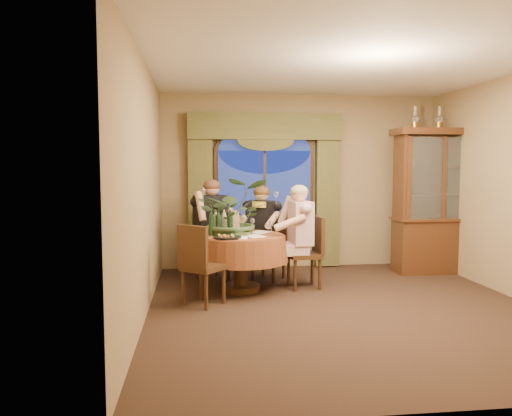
{
  "coord_description": "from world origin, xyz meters",
  "views": [
    {
      "loc": [
        -1.68,
        -5.54,
        1.63
      ],
      "look_at": [
        -0.92,
        0.94,
        1.1
      ],
      "focal_mm": 35.0,
      "sensor_mm": 36.0,
      "label": 1
    }
  ],
  "objects": [
    {
      "name": "stoneware_vase",
      "position": [
        -1.2,
        1.04,
        0.9
      ],
      "size": [
        0.16,
        0.16,
        0.31
      ],
      "primitive_type": null,
      "color": "#A37F66",
      "rests_on": "dining_table"
    },
    {
      "name": "window",
      "position": [
        -0.6,
        2.43,
        1.3
      ],
      "size": [
        1.62,
        0.1,
        1.32
      ],
      "primitive_type": null,
      "color": "navy",
      "rests_on": "wall_back"
    },
    {
      "name": "wine_bottle_5",
      "position": [
        -1.34,
        1.07,
        0.92
      ],
      "size": [
        0.07,
        0.07,
        0.33
      ],
      "primitive_type": "cylinder",
      "color": "black",
      "rests_on": "dining_table"
    },
    {
      "name": "chair_front_left",
      "position": [
        -1.62,
        0.32,
        0.48
      ],
      "size": [
        0.59,
        0.59,
        0.96
      ],
      "primitive_type": "cube",
      "rotation": [
        0.0,
        0.0,
        -0.68
      ],
      "color": "black",
      "rests_on": "floor"
    },
    {
      "name": "swag_valance",
      "position": [
        -0.6,
        2.35,
        2.28
      ],
      "size": [
        2.45,
        0.16,
        0.42
      ],
      "primitive_type": null,
      "color": "#484823",
      "rests_on": "wall_back"
    },
    {
      "name": "wine_bottle_4",
      "position": [
        -1.41,
        0.9,
        0.92
      ],
      "size": [
        0.07,
        0.07,
        0.33
      ],
      "primitive_type": "cylinder",
      "color": "black",
      "rests_on": "dining_table"
    },
    {
      "name": "wine_bottle_0",
      "position": [
        -1.5,
        0.89,
        0.92
      ],
      "size": [
        0.07,
        0.07,
        0.33
      ],
      "primitive_type": "cylinder",
      "color": "black",
      "rests_on": "dining_table"
    },
    {
      "name": "ceiling",
      "position": [
        0.0,
        0.0,
        2.8
      ],
      "size": [
        5.0,
        5.0,
        0.0
      ],
      "primitive_type": "plane",
      "rotation": [
        3.14,
        0.0,
        0.0
      ],
      "color": "white",
      "rests_on": "wall_back"
    },
    {
      "name": "cheese_platter",
      "position": [
        -1.31,
        0.62,
        0.76
      ],
      "size": [
        0.35,
        0.35,
        0.02
      ],
      "primitive_type": "cylinder",
      "color": "black",
      "rests_on": "dining_table"
    },
    {
      "name": "tasting_paper_0",
      "position": [
        -0.95,
        0.75,
        0.75
      ],
      "size": [
        0.29,
        0.35,
        0.0
      ],
      "primitive_type": "cube",
      "rotation": [
        0.0,
        0.0,
        0.32
      ],
      "color": "white",
      "rests_on": "dining_table"
    },
    {
      "name": "china_cabinet",
      "position": [
        1.99,
        1.75,
        1.11
      ],
      "size": [
        1.37,
        0.54,
        2.22
      ],
      "primitive_type": "cube",
      "color": "#3A1E0F",
      "rests_on": "floor"
    },
    {
      "name": "chair_right",
      "position": [
        -0.25,
        1.0,
        0.48
      ],
      "size": [
        0.45,
        0.45,
        0.96
      ],
      "primitive_type": "cube",
      "rotation": [
        0.0,
        0.0,
        -4.64
      ],
      "color": "black",
      "rests_on": "floor"
    },
    {
      "name": "chair_back",
      "position": [
        -1.47,
        1.65,
        0.48
      ],
      "size": [
        0.56,
        0.56,
        0.96
      ],
      "primitive_type": "cube",
      "rotation": [
        0.0,
        0.0,
        -2.68
      ],
      "color": "black",
      "rests_on": "floor"
    },
    {
      "name": "wine_bottle_1",
      "position": [
        -1.33,
        0.99,
        0.92
      ],
      "size": [
        0.07,
        0.07,
        0.33
      ],
      "primitive_type": "cylinder",
      "color": "tan",
      "rests_on": "dining_table"
    },
    {
      "name": "wall_back",
      "position": [
        0.0,
        2.5,
        1.4
      ],
      "size": [
        4.5,
        0.0,
        4.5
      ],
      "primitive_type": "plane",
      "rotation": [
        1.57,
        0.0,
        0.0
      ],
      "color": "olive",
      "rests_on": "ground"
    },
    {
      "name": "dining_table",
      "position": [
        -1.12,
        0.94,
        0.38
      ],
      "size": [
        1.47,
        1.47,
        0.75
      ],
      "primitive_type": "cylinder",
      "rotation": [
        0.0,
        0.0,
        -0.21
      ],
      "color": "maroon",
      "rests_on": "floor"
    },
    {
      "name": "arched_transom",
      "position": [
        -0.6,
        2.43,
        2.08
      ],
      "size": [
        1.6,
        0.06,
        0.44
      ],
      "primitive_type": null,
      "color": "navy",
      "rests_on": "wall_back"
    },
    {
      "name": "olive_bowl",
      "position": [
        -1.07,
        0.87,
        0.77
      ],
      "size": [
        0.15,
        0.15,
        0.05
      ],
      "primitive_type": "imported",
      "color": "#4D612F",
      "rests_on": "dining_table"
    },
    {
      "name": "drapery_right",
      "position": [
        0.43,
        2.38,
        1.18
      ],
      "size": [
        0.38,
        0.14,
        2.32
      ],
      "primitive_type": "cube",
      "color": "#484823",
      "rests_on": "floor"
    },
    {
      "name": "person_back",
      "position": [
        -1.48,
        1.65,
        0.73
      ],
      "size": [
        0.69,
        0.67,
        1.46
      ],
      "primitive_type": null,
      "rotation": [
        0.0,
        0.0,
        -2.66
      ],
      "color": "black",
      "rests_on": "floor"
    },
    {
      "name": "person_pink",
      "position": [
        -0.31,
        1.0,
        0.7
      ],
      "size": [
        0.5,
        0.54,
        1.4
      ],
      "primitive_type": null,
      "rotation": [
        0.0,
        0.0,
        -4.64
      ],
      "color": "#CCA4A6",
      "rests_on": "floor"
    },
    {
      "name": "wine_glass_person_pink",
      "position": [
        -0.71,
        0.97,
        0.84
      ],
      "size": [
        0.07,
        0.07,
        0.18
      ],
      "primitive_type": null,
      "color": "silver",
      "rests_on": "dining_table"
    },
    {
      "name": "centerpiece_plant",
      "position": [
        -1.2,
        1.08,
        1.37
      ],
      "size": [
        0.98,
        1.09,
        0.85
      ],
      "primitive_type": "imported",
      "color": "#395832",
      "rests_on": "dining_table"
    },
    {
      "name": "person_scarf",
      "position": [
        -0.74,
        1.64,
        0.68
      ],
      "size": [
        0.64,
        0.63,
        1.37
      ],
      "primitive_type": null,
      "rotation": [
        0.0,
        0.0,
        -3.63
      ],
      "color": "black",
      "rests_on": "floor"
    },
    {
      "name": "wine_bottle_3",
      "position": [
        -1.44,
        1.02,
        0.92
      ],
      "size": [
        0.07,
        0.07,
        0.33
      ],
      "primitive_type": "cylinder",
      "color": "tan",
      "rests_on": "dining_table"
    },
    {
      "name": "drapery_left",
      "position": [
        -1.63,
        2.38,
        1.18
      ],
      "size": [
        0.38,
        0.14,
        2.32
      ],
      "primitive_type": "cube",
      "color": "#484823",
      "rests_on": "floor"
    },
    {
      "name": "tasting_paper_2",
      "position": [
        -1.16,
        0.64,
        0.75
      ],
      "size": [
        0.25,
        0.33,
        0.0
      ],
      "primitive_type": "cube",
      "rotation": [
        0.0,
        0.0,
        -0.14
      ],
      "color": "white",
      "rests_on": "dining_table"
    },
    {
      "name": "oil_lamp_left",
      "position": [
        1.6,
        1.75,
        2.39
      ],
      "size": [
        0.11,
        0.11,
        0.34
      ],
      "primitive_type": null,
      "color": "#A5722D",
      "rests_on": "china_cabinet"
    },
    {
      "name": "wine_bottle_2",
      "position": [
        -1.26,
        0.9,
        0.92
      ],
      "size": [
        0.07,
        0.07,
        0.33
      ],
      "primitive_type": "cylinder",
      "color": "black",
      "rests_on": "dining_table"
    },
    {
      "name": "chair_back_right",
      "position": [
        -0.66,
        1.57,
        0.48
      ],
      "size": [
        0.59,
        0.59,
        0.96
      ],
      "primitive_type": "cube",
      "rotation": [
        0.0,
        0.0,
        -3.76
      ],
      "color": "black",
      "rests_on": "floor"
    },
    {
      "name": "wine_glass_person_scarf",
      "position": [
        -0.92,
        1.3,
        0.84
      ],
      "size": [
        0.07,
        0.07,
        0.18
      ],
      "primitive_type": null,
      "color": "silver",
      "rests_on": "dining_table"
    },
    {
      "name": "floor",
      "position": [
        0.0,
        0.0,
        0.0
      ],
      "size": [
        5.0,
        5.0,
        0.0
      ],
      "primitive_type": "plane",
      "color": "black",
      "rests_on": "ground"
    },
    {
      "name": "oil_lamp_center",
      "position": [
        1.99,
        1.75,
        2.39
      ],
      "size": [
        0.11,
        0.11,
        0.34
      ],
      "primitive_type": null,
      "color": "#A5722D",
      "rests_on": "china_cabinet"
    },
    {
      "name": "tasting_paper_1",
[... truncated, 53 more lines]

